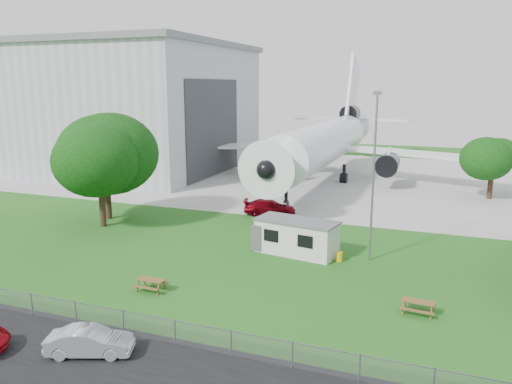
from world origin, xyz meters
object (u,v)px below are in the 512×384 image
(car_centre_sedan, at_px, (90,342))
(picnic_west, at_px, (151,290))
(hangar, at_px, (99,105))
(picnic_east, at_px, (417,314))
(airliner, at_px, (325,141))
(site_cabin, at_px, (297,237))

(car_centre_sedan, bearing_deg, picnic_west, -9.95)
(hangar, bearing_deg, picnic_east, -37.05)
(airliner, distance_m, picnic_west, 40.46)
(airliner, xyz_separation_m, car_centre_sedan, (-0.29, -47.61, -4.60))
(car_centre_sedan, bearing_deg, hangar, 16.16)
(hangar, xyz_separation_m, airliner, (35.97, -0.14, -4.14))
(picnic_west, xyz_separation_m, picnic_east, (15.71, 2.50, 0.00))
(hangar, bearing_deg, site_cabin, -36.60)
(airliner, bearing_deg, picnic_west, -92.44)
(site_cabin, height_order, car_centre_sedan, site_cabin)
(hangar, bearing_deg, car_centre_sedan, -53.24)
(site_cabin, relative_size, car_centre_sedan, 1.72)
(airliner, height_order, picnic_west, airliner)
(hangar, distance_m, picnic_east, 63.31)
(site_cabin, xyz_separation_m, picnic_west, (-6.52, -9.94, -1.31))
(hangar, xyz_separation_m, site_cabin, (40.78, -30.28, -8.09))
(hangar, distance_m, picnic_west, 53.67)
(site_cabin, height_order, picnic_east, site_cabin)
(site_cabin, distance_m, car_centre_sedan, 18.21)
(airliner, height_order, car_centre_sedan, airliner)
(site_cabin, bearing_deg, picnic_west, -123.26)
(site_cabin, xyz_separation_m, car_centre_sedan, (-5.10, -17.47, -0.65))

